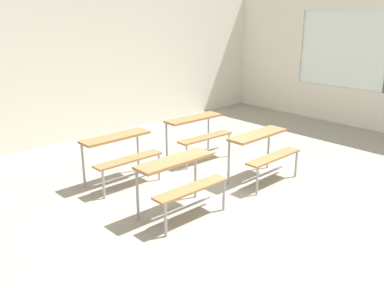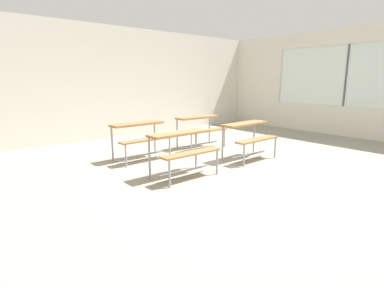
% 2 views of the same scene
% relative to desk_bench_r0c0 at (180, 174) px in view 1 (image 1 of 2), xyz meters
% --- Properties ---
extents(ground, '(10.00, 9.00, 0.05)m').
position_rel_desk_bench_r0c0_xyz_m(ground, '(0.82, -0.50, -0.59)').
color(ground, gray).
extents(wall_back, '(10.00, 0.12, 3.00)m').
position_rel_desk_bench_r0c0_xyz_m(wall_back, '(0.82, 4.00, 0.94)').
color(wall_back, silver).
rests_on(wall_back, ground).
extents(desk_bench_r0c0, '(1.10, 0.60, 0.74)m').
position_rel_desk_bench_r0c0_xyz_m(desk_bench_r0c0, '(0.00, 0.00, 0.00)').
color(desk_bench_r0c0, olive).
rests_on(desk_bench_r0c0, ground).
extents(desk_bench_r0c1, '(1.11, 0.61, 0.74)m').
position_rel_desk_bench_r0c0_xyz_m(desk_bench_r0c1, '(1.70, 0.01, 0.00)').
color(desk_bench_r0c1, olive).
rests_on(desk_bench_r0c1, ground).
extents(desk_bench_r1c0, '(1.10, 0.60, 0.74)m').
position_rel_desk_bench_r0c0_xyz_m(desk_bench_r1c0, '(0.01, 1.40, 0.00)').
color(desk_bench_r1c0, olive).
rests_on(desk_bench_r1c0, ground).
extents(desk_bench_r1c1, '(1.12, 0.63, 0.74)m').
position_rel_desk_bench_r0c0_xyz_m(desk_bench_r1c1, '(1.65, 1.43, 0.00)').
color(desk_bench_r1c1, olive).
rests_on(desk_bench_r1c1, ground).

